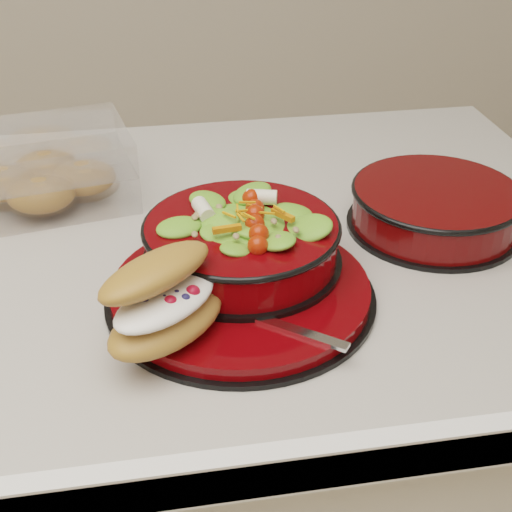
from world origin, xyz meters
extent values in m
cube|color=silver|center=(0.00, 0.00, 0.43)|extent=(1.16, 0.66, 0.86)
cube|color=#B4B0A5|center=(0.00, 0.00, 0.88)|extent=(1.24, 0.74, 0.04)
cube|color=white|center=(0.00, -0.36, 0.88)|extent=(1.24, 0.02, 0.05)
cylinder|color=black|center=(0.13, -0.14, 0.90)|extent=(0.29, 0.29, 0.01)
cylinder|color=#5B0304|center=(0.13, -0.14, 0.91)|extent=(0.28, 0.28, 0.01)
torus|color=black|center=(0.14, -0.15, 0.92)|extent=(0.16, 0.16, 0.01)
cylinder|color=black|center=(0.14, -0.10, 0.92)|extent=(0.22, 0.22, 0.01)
cylinder|color=#5B0304|center=(0.14, -0.10, 0.95)|extent=(0.21, 0.21, 0.04)
torus|color=black|center=(0.14, -0.10, 0.97)|extent=(0.22, 0.22, 0.01)
ellipsoid|color=#568B26|center=(0.14, -0.10, 0.96)|extent=(0.18, 0.18, 0.07)
sphere|color=red|center=(0.18, -0.10, 1.00)|extent=(0.02, 0.02, 0.02)
sphere|color=red|center=(0.16, -0.06, 1.00)|extent=(0.02, 0.02, 0.02)
sphere|color=red|center=(0.11, -0.06, 1.00)|extent=(0.02, 0.02, 0.02)
sphere|color=red|center=(0.09, -0.10, 1.00)|extent=(0.02, 0.02, 0.02)
sphere|color=red|center=(0.11, -0.14, 1.00)|extent=(0.02, 0.02, 0.02)
sphere|color=red|center=(0.16, -0.14, 1.00)|extent=(0.02, 0.02, 0.02)
cylinder|color=silver|center=(0.16, -0.06, 1.00)|extent=(0.03, 0.04, 0.02)
cylinder|color=silver|center=(0.10, -0.08, 1.00)|extent=(0.04, 0.03, 0.02)
cube|color=orange|center=(0.12, -0.13, 1.00)|extent=(0.03, 0.03, 0.01)
cube|color=orange|center=(0.18, -0.11, 1.00)|extent=(0.03, 0.02, 0.01)
ellipsoid|color=#A57532|center=(0.05, -0.22, 0.94)|extent=(0.15, 0.14, 0.04)
ellipsoid|color=white|center=(0.05, -0.22, 0.96)|extent=(0.13, 0.12, 0.02)
ellipsoid|color=#A57532|center=(0.05, -0.20, 0.98)|extent=(0.14, 0.13, 0.03)
sphere|color=red|center=(0.03, -0.22, 0.97)|extent=(0.01, 0.01, 0.01)
sphere|color=red|center=(0.05, -0.23, 0.97)|extent=(0.01, 0.01, 0.01)
sphere|color=red|center=(0.07, -0.21, 0.97)|extent=(0.01, 0.01, 0.01)
sphere|color=#191947|center=(0.04, -0.21, 0.97)|extent=(0.01, 0.01, 0.01)
sphere|color=#191947|center=(0.06, -0.22, 0.97)|extent=(0.01, 0.01, 0.01)
sphere|color=#191947|center=(0.05, -0.22, 0.97)|extent=(0.01, 0.01, 0.01)
sphere|color=#191947|center=(0.06, -0.22, 0.97)|extent=(0.01, 0.01, 0.01)
sphere|color=#191947|center=(0.03, -0.23, 0.97)|extent=(0.01, 0.01, 0.01)
cube|color=silver|center=(0.16, -0.23, 0.92)|extent=(0.11, 0.09, 0.00)
cube|color=silver|center=(0.10, -0.18, 0.92)|extent=(0.04, 0.04, 0.00)
cube|color=white|center=(-0.10, 0.13, 0.93)|extent=(0.25, 0.20, 0.05)
cube|color=white|center=(-0.10, 0.13, 0.97)|extent=(0.25, 0.20, 0.04)
ellipsoid|color=#A57532|center=(-0.15, 0.13, 0.93)|extent=(0.09, 0.07, 0.04)
ellipsoid|color=#A57532|center=(-0.04, 0.13, 0.93)|extent=(0.09, 0.07, 0.04)
ellipsoid|color=#A57532|center=(-0.10, 0.17, 0.93)|extent=(0.09, 0.07, 0.04)
ellipsoid|color=#A57532|center=(-0.10, 0.09, 0.93)|extent=(0.09, 0.07, 0.04)
cylinder|color=black|center=(0.39, -0.03, 0.90)|extent=(0.22, 0.22, 0.01)
cylinder|color=#4B0505|center=(0.39, -0.03, 0.93)|extent=(0.20, 0.20, 0.05)
torus|color=black|center=(0.39, -0.03, 0.95)|extent=(0.21, 0.21, 0.01)
camera|label=1|loc=(0.04, -0.76, 1.35)|focal=50.00mm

